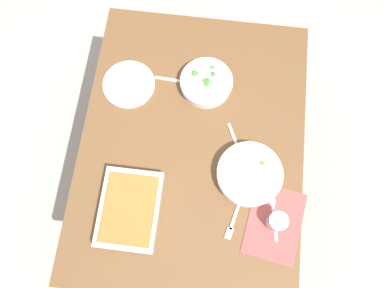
{
  "coord_description": "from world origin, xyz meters",
  "views": [
    {
      "loc": [
        0.46,
        0.06,
        2.22
      ],
      "look_at": [
        0.0,
        0.0,
        0.74
      ],
      "focal_mm": 36.03,
      "sensor_mm": 36.0,
      "label": 1
    }
  ],
  "objects_px": {
    "spoon_by_broccoli": "(181,81)",
    "baking_dish": "(130,210)",
    "fork_on_table": "(233,220)",
    "side_plate": "(129,84)",
    "stew_bowl": "(249,174)",
    "spoon_by_stew": "(238,149)",
    "spoon_spare": "(273,212)",
    "drink_cup": "(276,222)",
    "broccoli_bowl": "(206,83)"
  },
  "relations": [
    {
      "from": "stew_bowl",
      "to": "side_plate",
      "type": "bearing_deg",
      "value": -122.02
    },
    {
      "from": "broccoli_bowl",
      "to": "spoon_by_broccoli",
      "type": "bearing_deg",
      "value": -92.91
    },
    {
      "from": "spoon_by_stew",
      "to": "spoon_by_broccoli",
      "type": "distance_m",
      "value": 0.38
    },
    {
      "from": "baking_dish",
      "to": "fork_on_table",
      "type": "height_order",
      "value": "baking_dish"
    },
    {
      "from": "broccoli_bowl",
      "to": "drink_cup",
      "type": "bearing_deg",
      "value": 30.68
    },
    {
      "from": "baking_dish",
      "to": "spoon_by_broccoli",
      "type": "xyz_separation_m",
      "value": [
        -0.56,
        0.12,
        -0.03
      ]
    },
    {
      "from": "spoon_by_stew",
      "to": "fork_on_table",
      "type": "xyz_separation_m",
      "value": [
        0.28,
        0.01,
        -0.0
      ]
    },
    {
      "from": "fork_on_table",
      "to": "drink_cup",
      "type": "bearing_deg",
      "value": 92.71
    },
    {
      "from": "spoon_by_broccoli",
      "to": "spoon_spare",
      "type": "height_order",
      "value": "same"
    },
    {
      "from": "spoon_by_stew",
      "to": "broccoli_bowl",
      "type": "bearing_deg",
      "value": -148.94
    },
    {
      "from": "spoon_by_broccoli",
      "to": "stew_bowl",
      "type": "bearing_deg",
      "value": 40.16
    },
    {
      "from": "broccoli_bowl",
      "to": "baking_dish",
      "type": "height_order",
      "value": "broccoli_bowl"
    },
    {
      "from": "spoon_by_broccoli",
      "to": "baking_dish",
      "type": "bearing_deg",
      "value": -11.89
    },
    {
      "from": "drink_cup",
      "to": "spoon_by_broccoli",
      "type": "xyz_separation_m",
      "value": [
        -0.55,
        -0.43,
        -0.03
      ]
    },
    {
      "from": "stew_bowl",
      "to": "spoon_by_stew",
      "type": "relative_size",
      "value": 1.54
    },
    {
      "from": "fork_on_table",
      "to": "side_plate",
      "type": "bearing_deg",
      "value": -136.21
    },
    {
      "from": "stew_bowl",
      "to": "drink_cup",
      "type": "distance_m",
      "value": 0.2
    },
    {
      "from": "side_plate",
      "to": "broccoli_bowl",
      "type": "bearing_deg",
      "value": 96.28
    },
    {
      "from": "broccoli_bowl",
      "to": "spoon_spare",
      "type": "height_order",
      "value": "broccoli_bowl"
    },
    {
      "from": "drink_cup",
      "to": "fork_on_table",
      "type": "relative_size",
      "value": 0.48
    },
    {
      "from": "baking_dish",
      "to": "spoon_spare",
      "type": "xyz_separation_m",
      "value": [
        -0.06,
        0.54,
        -0.03
      ]
    },
    {
      "from": "fork_on_table",
      "to": "spoon_by_stew",
      "type": "bearing_deg",
      "value": -178.64
    },
    {
      "from": "spoon_spare",
      "to": "baking_dish",
      "type": "bearing_deg",
      "value": -83.42
    },
    {
      "from": "side_plate",
      "to": "spoon_by_broccoli",
      "type": "distance_m",
      "value": 0.22
    },
    {
      "from": "spoon_by_stew",
      "to": "spoon_spare",
      "type": "relative_size",
      "value": 0.95
    },
    {
      "from": "spoon_spare",
      "to": "drink_cup",
      "type": "bearing_deg",
      "value": 9.42
    },
    {
      "from": "spoon_spare",
      "to": "fork_on_table",
      "type": "distance_m",
      "value": 0.16
    },
    {
      "from": "stew_bowl",
      "to": "spoon_by_broccoli",
      "type": "bearing_deg",
      "value": -139.84
    },
    {
      "from": "stew_bowl",
      "to": "spoon_by_stew",
      "type": "distance_m",
      "value": 0.12
    },
    {
      "from": "side_plate",
      "to": "spoon_spare",
      "type": "height_order",
      "value": "side_plate"
    },
    {
      "from": "side_plate",
      "to": "spoon_by_broccoli",
      "type": "bearing_deg",
      "value": 100.77
    },
    {
      "from": "baking_dish",
      "to": "side_plate",
      "type": "distance_m",
      "value": 0.53
    },
    {
      "from": "broccoli_bowl",
      "to": "spoon_by_stew",
      "type": "xyz_separation_m",
      "value": [
        0.26,
        0.16,
        -0.03
      ]
    },
    {
      "from": "side_plate",
      "to": "baking_dish",
      "type": "bearing_deg",
      "value": 10.6
    },
    {
      "from": "broccoli_bowl",
      "to": "spoon_spare",
      "type": "relative_size",
      "value": 1.26
    },
    {
      "from": "side_plate",
      "to": "spoon_by_stew",
      "type": "bearing_deg",
      "value": 64.86
    },
    {
      "from": "stew_bowl",
      "to": "spoon_by_stew",
      "type": "bearing_deg",
      "value": -154.94
    },
    {
      "from": "stew_bowl",
      "to": "side_plate",
      "type": "distance_m",
      "value": 0.63
    },
    {
      "from": "spoon_spare",
      "to": "fork_on_table",
      "type": "xyz_separation_m",
      "value": [
        0.05,
        -0.15,
        -0.0
      ]
    },
    {
      "from": "broccoli_bowl",
      "to": "fork_on_table",
      "type": "relative_size",
      "value": 1.26
    },
    {
      "from": "baking_dish",
      "to": "spoon_by_broccoli",
      "type": "relative_size",
      "value": 1.71
    },
    {
      "from": "side_plate",
      "to": "spoon_by_broccoli",
      "type": "relative_size",
      "value": 1.25
    },
    {
      "from": "baking_dish",
      "to": "drink_cup",
      "type": "relative_size",
      "value": 3.53
    },
    {
      "from": "drink_cup",
      "to": "spoon_by_stew",
      "type": "xyz_separation_m",
      "value": [
        -0.28,
        -0.16,
        -0.03
      ]
    },
    {
      "from": "baking_dish",
      "to": "side_plate",
      "type": "xyz_separation_m",
      "value": [
        -0.52,
        -0.1,
        -0.03
      ]
    },
    {
      "from": "baking_dish",
      "to": "fork_on_table",
      "type": "distance_m",
      "value": 0.39
    },
    {
      "from": "spoon_by_stew",
      "to": "spoon_spare",
      "type": "bearing_deg",
      "value": 33.45
    },
    {
      "from": "baking_dish",
      "to": "side_plate",
      "type": "height_order",
      "value": "baking_dish"
    },
    {
      "from": "broccoli_bowl",
      "to": "fork_on_table",
      "type": "height_order",
      "value": "broccoli_bowl"
    },
    {
      "from": "side_plate",
      "to": "spoon_spare",
      "type": "xyz_separation_m",
      "value": [
        0.46,
        0.64,
        -0.0
      ]
    }
  ]
}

